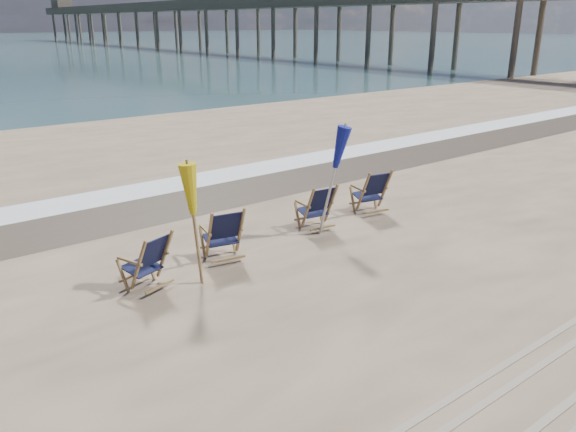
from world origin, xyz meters
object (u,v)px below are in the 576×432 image
umbrella_blue (332,152)px  fishing_pier (196,19)px  beach_chair_0 (165,256)px  beach_chair_2 (331,205)px  beach_chair_1 (241,232)px  beach_chair_3 (385,190)px  umbrella_yellow (194,196)px

umbrella_blue → fishing_pier: size_ratio=0.02×
beach_chair_0 → beach_chair_2: 4.06m
beach_chair_1 → umbrella_blue: 2.52m
beach_chair_0 → beach_chair_2: (4.05, 0.33, 0.01)m
beach_chair_3 → beach_chair_1: bearing=14.9°
beach_chair_0 → beach_chair_3: size_ratio=0.95×
beach_chair_1 → beach_chair_3: (4.17, 0.25, -0.00)m
umbrella_blue → fishing_pier: (36.44, 71.22, 2.87)m
beach_chair_0 → beach_chair_1: bearing=165.5°
beach_chair_3 → umbrella_yellow: bearing=18.7°
beach_chair_0 → beach_chair_1: beach_chair_1 is taller
beach_chair_1 → beach_chair_3: size_ratio=1.00×
beach_chair_2 → fishing_pier: (36.17, 70.95, 4.13)m
beach_chair_0 → umbrella_blue: bearing=162.5°
beach_chair_3 → umbrella_blue: bearing=19.9°
beach_chair_2 → umbrella_yellow: (-3.62, -0.65, 1.05)m
beach_chair_1 → fishing_pier: fishing_pier is taller
beach_chair_2 → fishing_pier: size_ratio=0.01×
beach_chair_2 → beach_chair_0: bearing=11.5°
beach_chair_0 → umbrella_blue: (3.78, 0.07, 1.26)m
beach_chair_1 → beach_chair_0: bearing=15.4°
beach_chair_1 → umbrella_yellow: size_ratio=0.52×
umbrella_yellow → fishing_pier: (39.79, 71.60, 3.07)m
beach_chair_0 → fishing_pier: fishing_pier is taller
umbrella_yellow → beach_chair_3: bearing=7.2°
beach_chair_1 → beach_chair_3: bearing=-165.2°
beach_chair_0 → beach_chair_2: beach_chair_2 is taller
beach_chair_1 → beach_chair_2: size_ratio=1.04×
beach_chair_3 → fishing_pier: (34.46, 70.93, 4.11)m
beach_chair_2 → umbrella_yellow: bearing=16.9°
beach_chair_0 → umbrella_blue: size_ratio=0.45×
beach_chair_1 → fishing_pier: bearing=-107.1°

